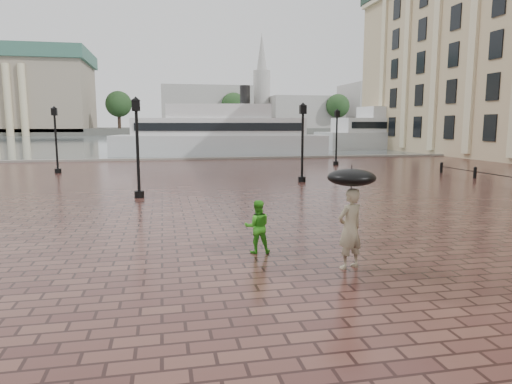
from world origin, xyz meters
TOP-DOWN VIEW (x-y plane):
  - ground at (0.00, 0.00)m, footprint 300.00×300.00m
  - harbour_water at (0.00, 92.00)m, footprint 240.00×240.00m
  - quay_edge at (0.00, 32.00)m, footprint 80.00×0.60m
  - far_shore at (0.00, 160.00)m, footprint 300.00×60.00m
  - distant_skyline at (48.14, 150.00)m, footprint 102.50×22.00m
  - far_trees at (0.00, 138.00)m, footprint 188.00×8.00m
  - street_lamps at (-1.50, 17.50)m, footprint 21.44×14.44m
  - adult_pedestrian at (-0.70, -1.64)m, footprint 0.80×0.67m
  - child_pedestrian at (-2.53, 0.04)m, footprint 0.72×0.58m
  - ferry_near at (1.14, 37.51)m, footprint 23.03×9.21m
  - ferry_far at (27.45, 47.29)m, footprint 24.01×8.24m
  - umbrella at (-0.70, -1.64)m, footprint 1.10×1.10m

SIDE VIEW (x-z plane):
  - ground at x=0.00m, z-range 0.00..0.00m
  - harbour_water at x=0.00m, z-range 0.00..0.00m
  - quay_edge at x=0.00m, z-range -0.15..0.15m
  - child_pedestrian at x=-2.53m, z-range 0.00..1.39m
  - adult_pedestrian at x=-0.70m, z-range 0.00..1.88m
  - far_shore at x=0.00m, z-range 0.00..2.00m
  - umbrella at x=-0.70m, z-range 1.53..2.73m
  - ferry_near at x=1.14m, z-range -1.47..5.89m
  - ferry_far at x=27.45m, z-range -1.54..6.18m
  - street_lamps at x=-1.50m, z-range 0.13..4.53m
  - far_trees at x=0.00m, z-range 2.67..16.17m
  - distant_skyline at x=48.14m, z-range -7.05..25.95m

